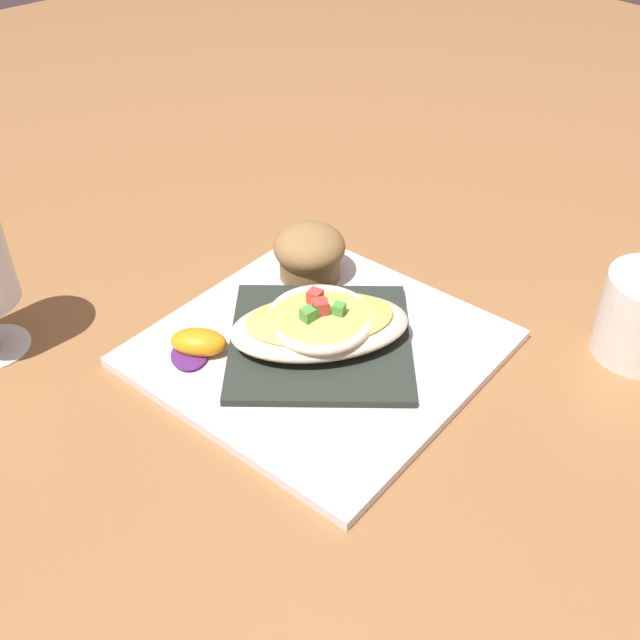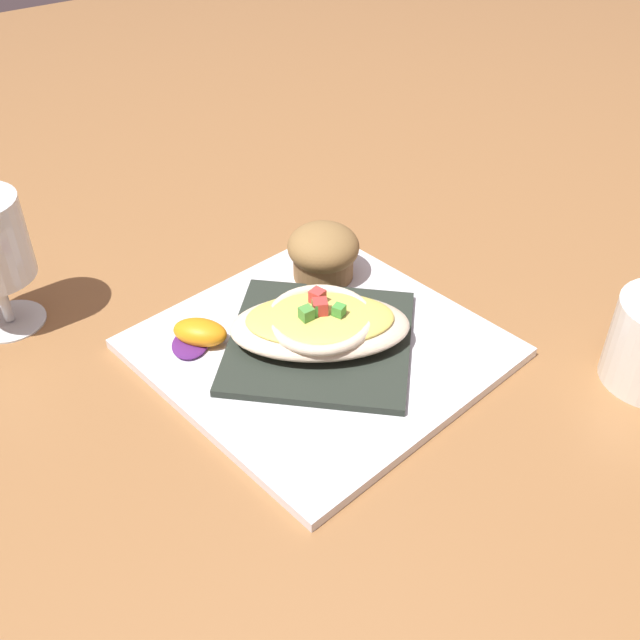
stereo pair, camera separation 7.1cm
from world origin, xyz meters
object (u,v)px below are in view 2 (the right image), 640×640
object	(u,v)px
gratin_dish	(320,323)
orange_garnish	(198,334)
square_plate	(320,348)
muffin	(323,252)

from	to	relation	value
gratin_dish	orange_garnish	distance (m)	0.12
square_plate	gratin_dish	distance (m)	0.03
square_plate	gratin_dish	world-z (taller)	gratin_dish
orange_garnish	square_plate	bearing A→B (deg)	53.88
orange_garnish	gratin_dish	bearing A→B (deg)	53.89
square_plate	muffin	bearing A→B (deg)	143.29
muffin	square_plate	bearing A→B (deg)	-36.71
gratin_dish	muffin	world-z (taller)	muffin
muffin	orange_garnish	xyz separation A→B (m)	(0.02, -0.16, -0.02)
square_plate	muffin	xyz separation A→B (m)	(-0.09, 0.07, 0.04)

